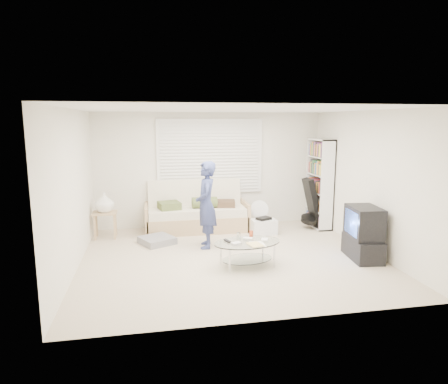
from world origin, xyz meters
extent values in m
plane|color=#C4B299|center=(0.00, 0.00, 0.00)|extent=(5.00, 5.00, 0.00)
cube|color=silver|center=(0.00, 2.25, 1.25)|extent=(5.00, 0.02, 2.50)
cube|color=silver|center=(0.00, -2.25, 1.25)|extent=(5.00, 0.02, 2.50)
cube|color=silver|center=(-2.50, 0.00, 1.25)|extent=(0.02, 4.50, 2.50)
cube|color=silver|center=(2.50, 0.00, 1.25)|extent=(0.02, 4.50, 2.50)
cube|color=white|center=(0.00, 0.00, 2.50)|extent=(5.00, 4.50, 0.02)
cube|color=white|center=(0.00, 2.22, 1.55)|extent=(2.32, 0.06, 1.62)
cube|color=black|center=(0.00, 2.21, 1.55)|extent=(2.20, 0.01, 1.50)
cube|color=silver|center=(0.00, 2.18, 1.55)|extent=(2.16, 0.04, 1.50)
cube|color=silver|center=(0.00, 2.20, 1.55)|extent=(2.32, 0.08, 1.62)
cube|color=tan|center=(-0.36, 1.83, 0.17)|extent=(2.11, 0.84, 0.34)
cube|color=beige|center=(-0.36, 1.81, 0.42)|extent=(2.02, 0.78, 0.17)
cube|color=beige|center=(-0.36, 2.17, 0.74)|extent=(2.02, 0.23, 0.65)
cube|color=tan|center=(-1.41, 1.83, 0.29)|extent=(0.06, 0.84, 0.59)
cube|color=tan|center=(0.70, 1.83, 0.29)|extent=(0.06, 0.84, 0.59)
cube|color=#47592B|center=(-0.94, 1.78, 0.58)|extent=(0.50, 0.50, 0.15)
cylinder|color=#47592B|center=(-0.20, 1.75, 0.62)|extent=(0.53, 0.23, 0.23)
cube|color=#432F21|center=(0.27, 1.81, 0.57)|extent=(0.44, 0.44, 0.13)
cube|color=slate|center=(-1.22, 1.04, 0.06)|extent=(0.76, 0.76, 0.13)
cube|color=tan|center=(-2.22, 1.62, 0.51)|extent=(0.47, 0.37, 0.04)
cube|color=tan|center=(-2.41, 1.48, 0.25)|extent=(0.04, 0.04, 0.51)
cube|color=tan|center=(-2.03, 1.48, 0.25)|extent=(0.04, 0.04, 0.51)
cube|color=tan|center=(-2.41, 1.76, 0.25)|extent=(0.04, 0.04, 0.51)
cube|color=tan|center=(-2.03, 1.76, 0.25)|extent=(0.04, 0.04, 0.51)
imported|color=white|center=(-2.22, 1.62, 0.73)|extent=(0.38, 0.38, 0.39)
cube|color=white|center=(2.33, 1.64, 0.97)|extent=(0.31, 0.82, 1.94)
cube|color=black|center=(2.13, 1.52, 0.57)|extent=(0.38, 0.39, 1.08)
cylinder|color=black|center=(2.08, 1.52, 0.21)|extent=(0.39, 0.41, 0.20)
cylinder|color=white|center=(0.96, 1.66, 0.02)|extent=(0.26, 0.26, 0.03)
cylinder|color=white|center=(0.96, 1.66, 0.18)|extent=(0.04, 0.04, 0.33)
cylinder|color=white|center=(0.96, 1.66, 0.45)|extent=(0.40, 0.22, 0.39)
cylinder|color=white|center=(0.96, 1.66, 0.45)|extent=(0.11, 0.08, 0.10)
cube|color=white|center=(0.97, 1.31, 0.15)|extent=(0.51, 0.36, 0.30)
cube|color=black|center=(0.97, 1.31, 0.33)|extent=(0.34, 0.31, 0.05)
cube|color=black|center=(2.20, -0.47, 0.18)|extent=(0.53, 0.87, 0.37)
cube|color=black|center=(2.20, -0.47, 0.63)|extent=(0.53, 0.74, 0.53)
cube|color=#4D78DC|center=(1.98, -0.44, 0.63)|extent=(0.08, 0.53, 0.40)
ellipsoid|color=silver|center=(0.18, -0.46, 0.40)|extent=(1.18, 0.85, 0.02)
ellipsoid|color=silver|center=(0.18, -0.46, 0.12)|extent=(0.90, 0.65, 0.01)
cylinder|color=silver|center=(-0.16, -0.73, 0.19)|extent=(0.03, 0.03, 0.38)
cylinder|color=silver|center=(0.59, -0.62, 0.19)|extent=(0.03, 0.03, 0.38)
cylinder|color=silver|center=(-0.23, -0.29, 0.19)|extent=(0.03, 0.03, 0.38)
cylinder|color=silver|center=(0.52, -0.18, 0.19)|extent=(0.03, 0.03, 0.38)
cube|color=white|center=(-0.03, -0.57, 0.43)|extent=(0.18, 0.15, 0.04)
cube|color=white|center=(0.21, -0.35, 0.43)|extent=(0.18, 0.15, 0.04)
cube|color=white|center=(0.46, -0.46, 0.43)|extent=(0.15, 0.18, 0.04)
cylinder|color=silver|center=(0.07, -0.29, 0.46)|extent=(0.06, 0.06, 0.11)
cylinder|color=#D2532C|center=(0.30, -0.24, 0.47)|extent=(0.07, 0.07, 0.12)
cube|color=black|center=(-0.13, -0.38, 0.42)|extent=(0.10, 0.18, 0.02)
cube|color=white|center=(0.30, -0.62, 0.41)|extent=(0.24, 0.31, 0.01)
cube|color=#E7C974|center=(0.26, -0.65, 0.42)|extent=(0.26, 0.31, 0.01)
imported|color=navy|center=(-0.32, 0.66, 0.80)|extent=(0.44, 0.62, 1.60)
camera|label=1|loc=(-1.34, -6.42, 2.31)|focal=32.00mm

